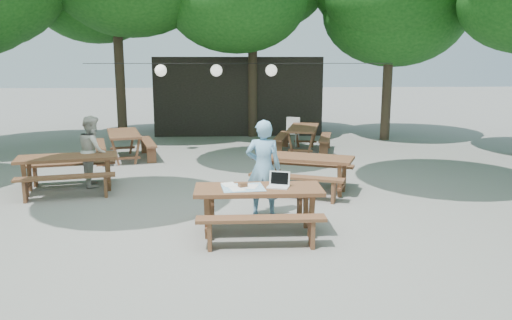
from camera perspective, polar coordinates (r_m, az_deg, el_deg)
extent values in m
plane|color=slate|center=(9.14, -3.91, -5.94)|extent=(80.00, 80.00, 0.00)
cube|color=black|center=(19.27, -2.10, 7.53)|extent=(6.00, 3.00, 2.80)
cube|color=brown|center=(7.84, 0.28, -3.38)|extent=(2.00, 0.80, 0.06)
cube|color=brown|center=(7.30, 0.59, -6.74)|extent=(1.90, 0.28, 0.05)
cube|color=brown|center=(8.54, 0.02, -4.01)|extent=(1.90, 0.28, 0.05)
cube|color=brown|center=(7.95, 0.28, -6.00)|extent=(1.70, 0.70, 0.69)
cube|color=brown|center=(11.08, -20.76, 0.27)|extent=(2.12, 1.20, 0.06)
cube|color=brown|center=(10.50, -20.97, -1.84)|extent=(1.92, 0.68, 0.05)
cube|color=brown|center=(11.77, -20.39, -0.42)|extent=(1.92, 0.68, 0.05)
cube|color=brown|center=(11.16, -20.63, -1.62)|extent=(1.81, 1.04, 0.69)
cube|color=brown|center=(10.39, 5.50, 0.27)|extent=(2.15, 1.49, 0.06)
cube|color=brown|center=(9.83, 4.60, -1.97)|extent=(1.87, 0.97, 0.05)
cube|color=brown|center=(11.07, 6.24, -0.48)|extent=(1.87, 0.97, 0.05)
cube|color=brown|center=(10.47, 5.46, -1.74)|extent=(1.84, 1.28, 0.69)
cube|color=brown|center=(14.19, -14.90, 2.95)|extent=(1.30, 2.14, 0.06)
cube|color=brown|center=(14.28, -12.25, 2.04)|extent=(0.77, 1.91, 0.05)
cube|color=brown|center=(14.20, -17.46, 1.72)|extent=(0.77, 1.91, 0.05)
cube|color=brown|center=(14.25, -14.83, 1.46)|extent=(1.12, 1.82, 0.69)
cube|color=brown|center=(14.89, 5.43, 3.68)|extent=(1.25, 2.13, 0.06)
cube|color=brown|center=(14.89, 7.91, 2.57)|extent=(0.72, 1.91, 0.05)
cube|color=brown|center=(15.00, 2.94, 2.73)|extent=(0.72, 1.91, 0.05)
cube|color=brown|center=(14.95, 5.40, 2.26)|extent=(1.08, 1.82, 0.69)
imported|color=#7EBAE6|center=(8.74, 0.85, -0.93)|extent=(0.69, 0.52, 1.71)
imported|color=silver|center=(11.41, -18.13, 1.00)|extent=(0.78, 0.89, 1.54)
cube|color=silver|center=(15.93, 4.07, 3.05)|extent=(0.57, 0.57, 0.04)
cube|color=silver|center=(16.08, 4.27, 4.06)|extent=(0.42, 0.20, 0.48)
cube|color=silver|center=(15.96, 4.06, 2.30)|extent=(0.55, 0.55, 0.38)
cube|color=white|center=(7.84, 2.54, -3.10)|extent=(0.38, 0.32, 0.02)
cube|color=white|center=(7.92, 2.72, -2.09)|extent=(0.33, 0.16, 0.23)
cube|color=black|center=(7.92, 2.71, -2.10)|extent=(0.28, 0.13, 0.19)
cube|color=#3A92C6|center=(7.82, -1.51, -3.17)|extent=(0.71, 0.62, 0.01)
cube|color=white|center=(7.74, -2.18, -3.30)|extent=(0.29, 0.35, 0.00)
cube|color=white|center=(7.86, -0.64, -3.04)|extent=(0.29, 0.34, 0.00)
cube|color=white|center=(7.99, -3.09, -2.81)|extent=(0.29, 0.35, 0.00)
cube|color=brown|center=(7.83, -1.52, -2.84)|extent=(0.16, 0.14, 0.06)
cylinder|color=black|center=(14.72, -1.79, 10.98)|extent=(9.00, 0.02, 0.02)
sphere|color=white|center=(14.85, -10.83, 10.02)|extent=(0.34, 0.34, 0.34)
sphere|color=white|center=(14.73, -4.55, 10.17)|extent=(0.34, 0.34, 0.34)
sphere|color=white|center=(14.78, 1.76, 10.20)|extent=(0.34, 0.34, 0.34)
cylinder|color=#2D2319|center=(17.60, -15.32, 9.82)|extent=(0.32, 0.32, 4.68)
cylinder|color=#2D2319|center=(17.74, -0.39, 10.32)|extent=(0.32, 0.32, 4.73)
cylinder|color=#2D2319|center=(17.57, 14.80, 9.12)|extent=(0.32, 0.32, 4.23)
ellipsoid|color=#134814|center=(17.65, 15.22, 16.97)|extent=(4.99, 4.99, 3.74)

